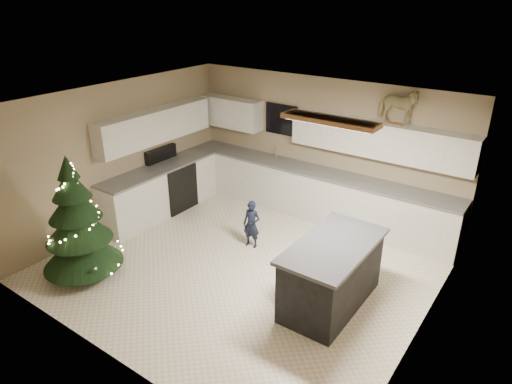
# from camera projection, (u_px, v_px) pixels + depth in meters

# --- Properties ---
(ground_plane) EXTENTS (5.50, 5.50, 0.00)m
(ground_plane) POSITION_uv_depth(u_px,v_px,m) (243.00, 265.00, 7.28)
(ground_plane) COLOR silver
(room_shell) EXTENTS (5.52, 5.02, 2.61)m
(room_shell) POSITION_uv_depth(u_px,v_px,m) (243.00, 162.00, 6.56)
(room_shell) COLOR tan
(room_shell) RESTS_ON ground_plane
(cabinetry) EXTENTS (5.50, 3.20, 2.00)m
(cabinetry) POSITION_uv_depth(u_px,v_px,m) (257.00, 177.00, 8.68)
(cabinetry) COLOR silver
(cabinetry) RESTS_ON ground_plane
(island) EXTENTS (0.90, 1.70, 0.95)m
(island) POSITION_uv_depth(u_px,v_px,m) (332.00, 274.00, 6.21)
(island) COLOR black
(island) RESTS_ON ground_plane
(bar_stool) EXTENTS (0.35, 0.35, 0.67)m
(bar_stool) POSITION_uv_depth(u_px,v_px,m) (294.00, 265.00, 6.37)
(bar_stool) COLOR brown
(bar_stool) RESTS_ON ground_plane
(christmas_tree) EXTENTS (1.21, 1.17, 1.94)m
(christmas_tree) POSITION_uv_depth(u_px,v_px,m) (78.00, 228.00, 6.74)
(christmas_tree) COLOR #3F2816
(christmas_tree) RESTS_ON ground_plane
(toddler) EXTENTS (0.33, 0.24, 0.83)m
(toddler) POSITION_uv_depth(u_px,v_px,m) (252.00, 224.00, 7.65)
(toddler) COLOR black
(toddler) RESTS_ON ground_plane
(rocking_horse) EXTENTS (0.70, 0.34, 0.60)m
(rocking_horse) POSITION_uv_depth(u_px,v_px,m) (397.00, 106.00, 7.33)
(rocking_horse) COLOR brown
(rocking_horse) RESTS_ON cabinetry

